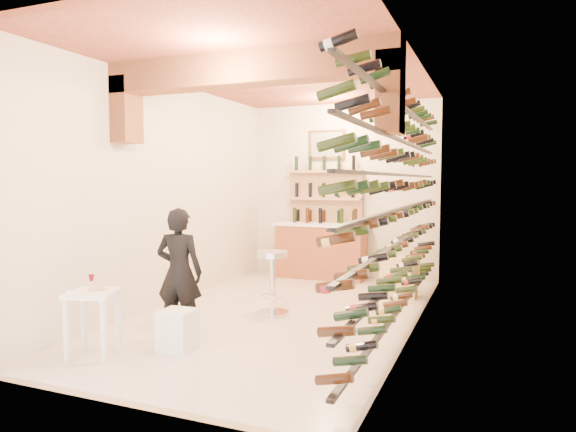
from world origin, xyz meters
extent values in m
plane|color=beige|center=(0.00, 0.00, 0.00)|extent=(6.00, 6.00, 0.00)
cube|color=beige|center=(0.00, 3.00, 1.60)|extent=(3.50, 0.02, 3.20)
cube|color=beige|center=(0.00, -3.00, 1.60)|extent=(3.50, 0.02, 3.20)
cube|color=beige|center=(-1.75, 0.00, 1.60)|extent=(0.02, 6.00, 3.20)
cube|color=beige|center=(1.75, 0.00, 1.60)|extent=(0.02, 6.00, 3.20)
cube|color=#994836|center=(0.00, 0.00, 3.20)|extent=(3.50, 6.00, 0.02)
cube|color=#A85F3A|center=(0.00, -1.00, 3.02)|extent=(3.50, 0.35, 0.36)
cube|color=#A85F3A|center=(-1.63, -1.00, 2.65)|extent=(0.24, 0.35, 0.80)
cube|color=#A85F3A|center=(1.63, -1.00, 2.65)|extent=(0.24, 0.35, 0.80)
cube|color=black|center=(1.59, 0.00, 0.25)|extent=(0.06, 5.70, 0.03)
cube|color=black|center=(1.59, 0.00, 0.65)|extent=(0.06, 5.70, 0.03)
cube|color=black|center=(1.59, 0.00, 1.05)|extent=(0.06, 5.70, 0.03)
cube|color=black|center=(1.59, 0.00, 1.45)|extent=(0.06, 5.70, 0.03)
cube|color=black|center=(1.59, 0.00, 1.85)|extent=(0.06, 5.70, 0.03)
cube|color=black|center=(1.59, 0.00, 2.25)|extent=(0.06, 5.70, 0.03)
cube|color=black|center=(1.59, 0.00, 2.65)|extent=(0.06, 5.70, 0.03)
cube|color=#9C5330|center=(-0.30, 2.65, 0.48)|extent=(1.60, 0.55, 0.96)
cube|color=white|center=(-0.30, 2.65, 0.98)|extent=(1.70, 0.62, 0.05)
cube|color=tan|center=(-0.30, 2.92, 1.00)|extent=(1.40, 0.10, 2.00)
cube|color=tan|center=(-0.30, 2.82, 0.45)|extent=(1.40, 0.28, 0.04)
cube|color=tan|center=(-0.30, 2.82, 0.95)|extent=(1.40, 0.28, 0.04)
cube|color=tan|center=(-0.30, 2.82, 1.45)|extent=(1.40, 0.28, 0.04)
cube|color=tan|center=(-0.30, 2.82, 1.95)|extent=(1.40, 0.28, 0.04)
cube|color=brown|center=(-0.30, 2.97, 2.45)|extent=(0.70, 0.04, 0.55)
cube|color=#99998C|center=(-0.30, 2.94, 2.45)|extent=(0.60, 0.01, 0.45)
cube|color=white|center=(-1.12, -2.19, 0.65)|extent=(0.59, 0.59, 0.04)
cube|color=white|center=(-1.24, -2.42, 0.31)|extent=(0.04, 0.04, 0.62)
cube|color=white|center=(-0.89, -2.30, 0.31)|extent=(0.04, 0.04, 0.62)
cube|color=white|center=(-1.36, -2.07, 0.31)|extent=(0.04, 0.04, 0.62)
cube|color=white|center=(-1.01, -1.95, 0.31)|extent=(0.04, 0.04, 0.62)
cylinder|color=white|center=(-1.08, -2.17, 0.68)|extent=(0.21, 0.21, 0.01)
cylinder|color=#BF7266|center=(-1.08, -2.17, 0.69)|extent=(0.16, 0.16, 0.02)
cube|color=white|center=(-1.28, -2.29, 0.68)|extent=(0.15, 0.15, 0.01)
cylinder|color=white|center=(-1.26, -2.05, 0.67)|extent=(0.06, 0.06, 0.00)
cylinder|color=white|center=(-1.26, -2.05, 0.71)|extent=(0.01, 0.01, 0.08)
cone|color=#550716|center=(-1.26, -2.05, 0.78)|extent=(0.07, 0.07, 0.07)
cube|color=white|center=(-0.43, -1.72, 0.22)|extent=(0.36, 0.36, 0.43)
imported|color=black|center=(-0.69, -1.30, 0.74)|extent=(0.60, 0.45, 1.48)
cylinder|color=silver|center=(-0.10, 0.00, 0.02)|extent=(0.44, 0.44, 0.03)
cylinder|color=silver|center=(-0.10, 0.00, 0.40)|extent=(0.09, 0.09, 0.76)
cylinder|color=silver|center=(-0.10, 0.00, 0.81)|extent=(0.41, 0.41, 0.08)
torus|color=silver|center=(-0.10, 0.00, 0.24)|extent=(0.33, 0.33, 0.03)
cube|color=#E0C57B|center=(1.29, 1.67, 0.15)|extent=(0.52, 0.37, 0.31)
cube|color=#E0C57B|center=(1.29, 1.67, 0.46)|extent=(0.59, 0.47, 0.30)
camera|label=1|loc=(2.61, -6.13, 1.79)|focal=31.70mm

